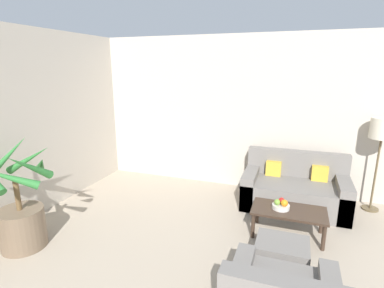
% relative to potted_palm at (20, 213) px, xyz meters
% --- Properties ---
extents(wall_back, '(8.74, 0.06, 2.70)m').
position_rel_potted_palm_xyz_m(wall_back, '(3.07, 2.85, 0.90)').
color(wall_back, '#BCB2A3').
rests_on(wall_back, ground_plane).
extents(potted_palm, '(0.84, 0.93, 1.36)m').
position_rel_potted_palm_xyz_m(potted_palm, '(0.00, 0.00, 0.00)').
color(potted_palm, brown).
rests_on(potted_palm, ground_plane).
extents(sofa_loveseat, '(1.56, 0.85, 0.84)m').
position_rel_potted_palm_xyz_m(sofa_loveseat, '(3.10, 2.26, -0.17)').
color(sofa_loveseat, slate).
rests_on(sofa_loveseat, ground_plane).
extents(floor_lamp, '(0.34, 0.34, 1.44)m').
position_rel_potted_palm_xyz_m(floor_lamp, '(4.23, 2.55, 0.77)').
color(floor_lamp, brown).
rests_on(floor_lamp, ground_plane).
extents(coffee_table, '(0.93, 0.51, 0.36)m').
position_rel_potted_palm_xyz_m(coffee_table, '(3.05, 1.35, -0.14)').
color(coffee_table, '#38281E').
rests_on(coffee_table, ground_plane).
extents(fruit_bowl, '(0.22, 0.22, 0.06)m').
position_rel_potted_palm_xyz_m(fruit_bowl, '(2.94, 1.35, -0.06)').
color(fruit_bowl, beige).
rests_on(fruit_bowl, coffee_table).
extents(apple_red, '(0.08, 0.08, 0.08)m').
position_rel_potted_palm_xyz_m(apple_red, '(2.95, 1.39, 0.01)').
color(apple_red, red).
rests_on(apple_red, fruit_bowl).
extents(apple_green, '(0.08, 0.08, 0.08)m').
position_rel_potted_palm_xyz_m(apple_green, '(2.90, 1.32, 0.01)').
color(apple_green, olive).
rests_on(apple_green, fruit_bowl).
extents(orange_fruit, '(0.09, 0.09, 0.09)m').
position_rel_potted_palm_xyz_m(orange_fruit, '(2.98, 1.31, 0.02)').
color(orange_fruit, orange).
rests_on(orange_fruit, fruit_bowl).
extents(ottoman, '(0.55, 0.44, 0.35)m').
position_rel_potted_palm_xyz_m(ottoman, '(3.01, 0.58, -0.27)').
color(ottoman, slate).
rests_on(ottoman, ground_plane).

